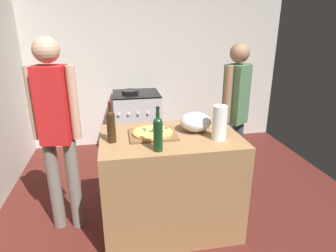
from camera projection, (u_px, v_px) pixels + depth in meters
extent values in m
cube|color=#511E19|center=(165.00, 187.00, 3.40)|extent=(4.11, 3.47, 0.02)
cube|color=beige|center=(148.00, 59.00, 4.33)|extent=(4.11, 0.10, 2.60)
cube|color=#9E7247|center=(170.00, 182.00, 2.61)|extent=(1.18, 0.78, 0.91)
cube|color=brown|center=(153.00, 135.00, 2.44)|extent=(0.40, 0.32, 0.02)
cylinder|color=tan|center=(153.00, 133.00, 2.44)|extent=(0.35, 0.35, 0.02)
cylinder|color=#EAC660|center=(153.00, 131.00, 2.43)|extent=(0.30, 0.30, 0.00)
cylinder|color=#335926|center=(154.00, 131.00, 2.43)|extent=(0.03, 0.03, 0.01)
cylinder|color=#335926|center=(162.00, 132.00, 2.42)|extent=(0.03, 0.03, 0.01)
cylinder|color=#335926|center=(156.00, 131.00, 2.43)|extent=(0.03, 0.03, 0.01)
cylinder|color=#335926|center=(154.00, 131.00, 2.42)|extent=(0.03, 0.03, 0.01)
cylinder|color=#335926|center=(146.00, 131.00, 2.43)|extent=(0.02, 0.02, 0.01)
cylinder|color=#335926|center=(144.00, 129.00, 2.48)|extent=(0.03, 0.03, 0.01)
cylinder|color=#335926|center=(154.00, 129.00, 2.47)|extent=(0.04, 0.04, 0.01)
cylinder|color=#335926|center=(166.00, 128.00, 2.50)|extent=(0.03, 0.03, 0.01)
cylinder|color=#335926|center=(151.00, 131.00, 2.42)|extent=(0.03, 0.03, 0.01)
cylinder|color=#335926|center=(154.00, 128.00, 2.49)|extent=(0.02, 0.02, 0.01)
cylinder|color=#B2B2B7|center=(195.00, 130.00, 2.56)|extent=(0.12, 0.12, 0.01)
ellipsoid|color=silver|center=(196.00, 122.00, 2.53)|extent=(0.28, 0.28, 0.17)
cylinder|color=white|center=(220.00, 123.00, 2.33)|extent=(0.12, 0.12, 0.28)
cylinder|color=#997551|center=(220.00, 123.00, 2.33)|extent=(0.03, 0.03, 0.29)
cylinder|color=#143819|center=(158.00, 137.00, 2.12)|extent=(0.07, 0.07, 0.23)
sphere|color=#143819|center=(158.00, 122.00, 2.08)|extent=(0.07, 0.07, 0.07)
cylinder|color=#143819|center=(158.00, 114.00, 2.06)|extent=(0.03, 0.03, 0.08)
cylinder|color=black|center=(158.00, 108.00, 2.05)|extent=(0.03, 0.03, 0.01)
cylinder|color=#331E0F|center=(111.00, 129.00, 2.28)|extent=(0.07, 0.07, 0.23)
sphere|color=#331E0F|center=(110.00, 115.00, 2.24)|extent=(0.07, 0.07, 0.07)
cylinder|color=#331E0F|center=(110.00, 108.00, 2.22)|extent=(0.03, 0.03, 0.08)
cylinder|color=maroon|center=(109.00, 102.00, 2.21)|extent=(0.03, 0.03, 0.01)
cube|color=#B7B7BC|center=(137.00, 123.00, 4.21)|extent=(0.65, 0.60, 0.86)
cube|color=black|center=(136.00, 94.00, 4.07)|extent=(0.65, 0.60, 0.02)
cylinder|color=silver|center=(119.00, 115.00, 3.80)|extent=(0.04, 0.02, 0.04)
cylinder|color=silver|center=(129.00, 114.00, 3.82)|extent=(0.04, 0.02, 0.04)
cylinder|color=silver|center=(138.00, 113.00, 3.84)|extent=(0.04, 0.02, 0.04)
cylinder|color=silver|center=(148.00, 113.00, 3.87)|extent=(0.04, 0.02, 0.04)
cylinder|color=silver|center=(158.00, 112.00, 3.89)|extent=(0.04, 0.02, 0.04)
cylinder|color=black|center=(130.00, 91.00, 4.06)|extent=(0.24, 0.24, 0.04)
cylinder|color=slate|center=(55.00, 186.00, 2.59)|extent=(0.11, 0.11, 0.86)
cylinder|color=slate|center=(74.00, 185.00, 2.60)|extent=(0.11, 0.11, 0.86)
cube|color=red|center=(54.00, 105.00, 2.34)|extent=(0.27, 0.24, 0.64)
cylinder|color=tan|center=(33.00, 104.00, 2.34)|extent=(0.08, 0.08, 0.61)
cylinder|color=tan|center=(74.00, 103.00, 2.34)|extent=(0.08, 0.08, 0.61)
sphere|color=tan|center=(46.00, 50.00, 2.20)|extent=(0.21, 0.21, 0.21)
cylinder|color=#383D4C|center=(236.00, 154.00, 3.27)|extent=(0.11, 0.11, 0.81)
cylinder|color=#383D4C|center=(226.00, 159.00, 3.15)|extent=(0.11, 0.11, 0.81)
cube|color=#4C724C|center=(236.00, 94.00, 2.97)|extent=(0.28, 0.28, 0.61)
cylinder|color=#936B4C|center=(245.00, 91.00, 3.06)|extent=(0.08, 0.08, 0.58)
cylinder|color=#936B4C|center=(228.00, 95.00, 2.88)|extent=(0.08, 0.08, 0.58)
sphere|color=#936B4C|center=(240.00, 53.00, 2.84)|extent=(0.20, 0.20, 0.20)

